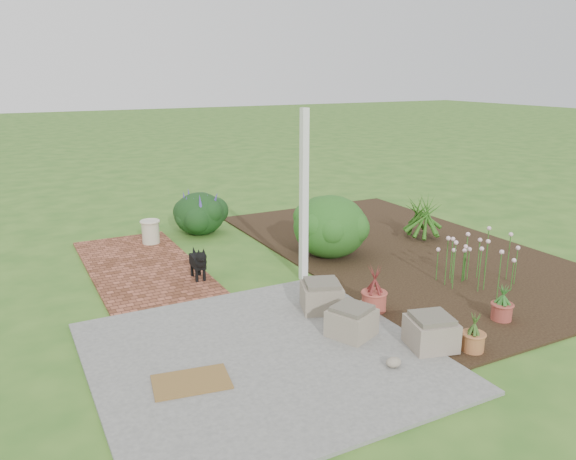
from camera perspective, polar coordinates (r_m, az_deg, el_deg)
name	(u,v)px	position (r m, az deg, el deg)	size (l,w,h in m)	color
ground	(289,285)	(8.15, 0.06, -5.60)	(80.00, 80.00, 0.00)	#32641F
concrete_patio	(261,355)	(6.22, -2.73, -12.61)	(3.50, 3.50, 0.04)	slate
brick_path	(142,266)	(9.16, -14.63, -3.55)	(1.60, 3.50, 0.04)	brown
garden_bed	(404,250)	(9.86, 11.66, -2.00)	(4.00, 7.00, 0.03)	black
veranda_post	(304,197)	(8.01, 1.63, 3.36)	(0.10, 0.10, 2.50)	white
stone_trough_near	(431,333)	(6.47, 14.31, -10.13)	(0.48, 0.48, 0.32)	#79695B
stone_trough_mid	(352,323)	(6.58, 6.48, -9.34)	(0.46, 0.46, 0.31)	gray
stone_trough_far	(322,297)	(7.21, 3.43, -6.83)	(0.49, 0.49, 0.33)	#716455
coir_doormat	(191,382)	(5.77, -9.79, -14.95)	(0.74, 0.48, 0.02)	brown
black_dog	(198,261)	(8.27, -9.09, -3.14)	(0.18, 0.55, 0.47)	black
cream_ceramic_urn	(151,232)	(10.20, -13.79, -0.20)	(0.30, 0.30, 0.40)	beige
evergreen_shrub	(330,225)	(9.24, 4.32, 0.52)	(1.22, 1.22, 1.03)	#14400E
agapanthus_clump_back	(422,213)	(10.48, 13.44, 1.70)	(1.04, 1.04, 0.94)	#18400C
agapanthus_clump_front	(338,211)	(10.75, 5.12, 1.91)	(0.84, 0.84, 0.75)	#114115
pink_flower_patch	(487,262)	(8.41, 19.52, -3.07)	(1.12, 1.12, 0.72)	#113D0F
terracotta_pot_bronze	(374,301)	(7.29, 8.73, -7.16)	(0.31, 0.31, 0.25)	#AB4739
terracotta_pot_small_left	(502,312)	(7.45, 20.89, -7.75)	(0.25, 0.25, 0.21)	#983E33
terracotta_pot_small_right	(473,342)	(6.57, 18.28, -10.73)	(0.24, 0.24, 0.21)	#A36237
purple_flowering_bush	(199,213)	(10.73, -8.99, 1.76)	(0.95, 0.95, 0.81)	black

